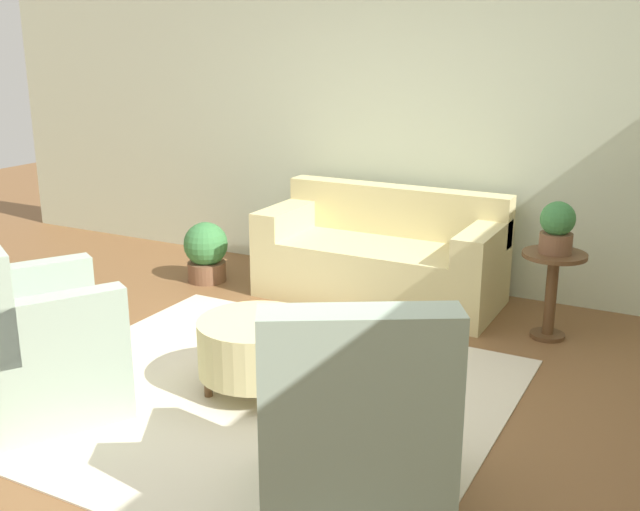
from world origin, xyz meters
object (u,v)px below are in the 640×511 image
Objects in this scene: couch at (382,259)px; potted_plant_floor at (206,251)px; armchair_left at (33,345)px; armchair_right at (354,429)px; ottoman_table at (257,346)px; potted_plant_on_side_table at (557,227)px; side_table at (552,282)px.

couch is 3.66× the size of potted_plant_floor.
armchair_right is at bearing 0.00° from armchair_left.
armchair_left is at bearing -109.37° from couch.
potted_plant_on_side_table is at bearing 50.95° from ottoman_table.
potted_plant_floor is at bearing 136.99° from armchair_right.
potted_plant_on_side_table is (2.33, 2.47, 0.41)m from armchair_left.
armchair_right reaches higher than ottoman_table.
side_table is 1.19× the size of potted_plant_floor.
armchair_right is 1.29m from ottoman_table.
potted_plant_on_side_table is at bearing -9.31° from couch.
side_table is at bearing 46.59° from armchair_left.
armchair_right is 3.00× the size of potted_plant_on_side_table.
armchair_right is at bearing -37.93° from ottoman_table.
side_table is 0.39m from potted_plant_on_side_table.
couch is 1.77× the size of armchair_left.
ottoman_table is at bearing -129.05° from potted_plant_on_side_table.
armchair_left is at bearing -140.96° from ottoman_table.
armchair_right is 2.06× the size of potted_plant_floor.
ottoman_table is 2.17m from side_table.
potted_plant_on_side_table is (1.36, 1.68, 0.52)m from ottoman_table.
potted_plant_floor is at bearing -168.28° from couch.
side_table is at bearing 81.88° from armchair_right.
couch is 2.74× the size of ottoman_table.
couch is 2.86m from armchair_left.
armchair_left is at bearing -133.41° from side_table.
side_table is at bearing -9.31° from couch.
potted_plant_on_side_table reaches higher than ottoman_table.
potted_plant_on_side_table is (1.39, -0.23, 0.48)m from couch.
armchair_left is 3.40m from side_table.
armchair_right reaches higher than couch.
armchair_left is at bearing 180.00° from armchair_right.
potted_plant_floor is (-2.90, -0.09, -0.54)m from potted_plant_on_side_table.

